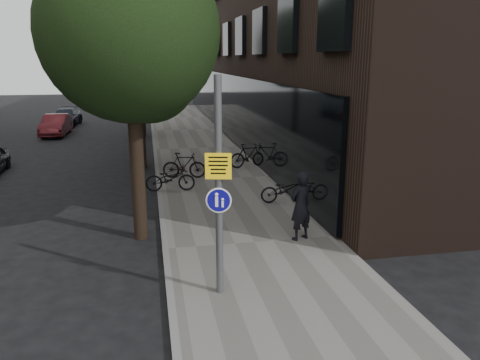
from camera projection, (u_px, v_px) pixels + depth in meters
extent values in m
plane|color=black|center=(280.00, 315.00, 8.80)|extent=(120.00, 120.00, 0.00)
cube|color=slate|center=(216.00, 180.00, 18.33)|extent=(4.50, 60.00, 0.12)
cube|color=slate|center=(158.00, 183.00, 17.91)|extent=(0.15, 60.00, 0.13)
cylinder|color=black|center=(138.00, 180.00, 12.19)|extent=(0.36, 0.36, 3.20)
sphere|color=black|center=(130.00, 32.00, 11.26)|extent=(4.40, 4.40, 4.40)
sphere|color=black|center=(148.00, 73.00, 12.34)|extent=(2.64, 2.64, 2.64)
cylinder|color=black|center=(141.00, 132.00, 20.26)|extent=(0.36, 0.36, 3.20)
sphere|color=black|center=(136.00, 43.00, 19.33)|extent=(5.00, 5.00, 5.00)
sphere|color=black|center=(147.00, 67.00, 20.41)|extent=(3.00, 3.00, 3.00)
cylinder|color=black|center=(142.00, 110.00, 28.80)|extent=(0.36, 0.36, 3.20)
sphere|color=black|center=(139.00, 48.00, 27.87)|extent=(5.00, 5.00, 5.00)
sphere|color=black|center=(146.00, 65.00, 28.96)|extent=(3.00, 3.00, 3.00)
cylinder|color=#595B5E|center=(219.00, 190.00, 8.89)|extent=(0.14, 0.14, 4.28)
cube|color=yellow|center=(219.00, 165.00, 8.77)|extent=(0.49, 0.14, 0.49)
cylinder|color=#0E0B7A|center=(219.00, 199.00, 8.94)|extent=(0.43, 0.11, 0.44)
cylinder|color=white|center=(219.00, 199.00, 8.94)|extent=(0.49, 0.12, 0.49)
imported|color=black|center=(301.00, 206.00, 11.95)|extent=(0.78, 0.67, 1.80)
imported|color=black|center=(285.00, 190.00, 15.21)|extent=(1.63, 0.61, 0.85)
imported|color=black|center=(249.00, 155.00, 20.11)|extent=(1.80, 0.89, 1.04)
imported|color=black|center=(170.00, 178.00, 16.51)|extent=(1.77, 0.73, 0.91)
imported|color=black|center=(184.00, 165.00, 18.29)|extent=(1.76, 0.81, 1.02)
imported|color=maroon|center=(56.00, 125.00, 29.23)|extent=(1.47, 4.00, 1.31)
imported|color=black|center=(66.00, 117.00, 33.57)|extent=(1.99, 4.30, 1.22)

